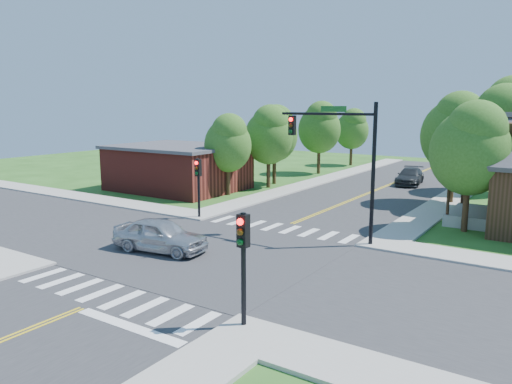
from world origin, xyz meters
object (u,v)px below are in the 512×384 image
Objects in this scene: signal_pole_se at (243,248)px; signal_pole_nw at (198,177)px; signal_mast_ne at (342,149)px; car_silver at (160,236)px; car_dgrey at (410,177)px.

signal_pole_se is 1.00× the size of signal_pole_nw.
signal_pole_se is at bearing -45.00° from signal_pole_nw.
signal_mast_ne is 10.05m from car_silver.
car_dgrey is at bearing 71.24° from signal_pole_nw.
signal_pole_nw is at bearing -179.93° from signal_mast_ne.
signal_pole_nw is at bearing 135.00° from signal_pole_se.
signal_pole_nw is 0.76× the size of car_silver.
car_silver is at bearing -106.61° from car_dgrey.
car_dgrey is (-4.17, 31.90, -1.94)m from signal_pole_se.
signal_pole_se is 15.84m from signal_pole_nw.
signal_mast_ne reaches higher than car_dgrey.
signal_pole_se is 0.76× the size of car_silver.
signal_mast_ne is 21.24m from car_dgrey.
signal_mast_ne reaches higher than signal_pole_se.
signal_pole_se and signal_pole_nw have the same top height.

